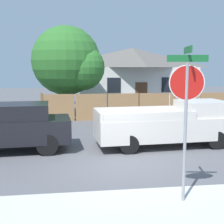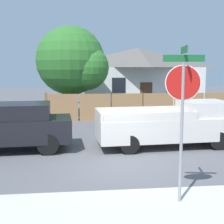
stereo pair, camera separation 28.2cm
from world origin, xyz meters
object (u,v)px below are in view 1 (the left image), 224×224
(red_suv, at_px, (8,126))
(stop_sign, at_px, (186,97))
(orange_pickup, at_px, (171,124))
(oak_tree, at_px, (69,62))
(house, at_px, (132,75))

(red_suv, relative_size, stop_sign, 1.30)
(orange_pickup, bearing_deg, oak_tree, 112.04)
(oak_tree, bearing_deg, stop_sign, -79.18)
(oak_tree, bearing_deg, orange_pickup, -64.37)
(house, xyz_separation_m, orange_pickup, (-1.35, -14.33, -1.58))
(red_suv, height_order, stop_sign, stop_sign)
(house, height_order, stop_sign, house)
(red_suv, distance_m, orange_pickup, 6.18)
(oak_tree, xyz_separation_m, red_suv, (-2.29, -8.10, -2.44))
(red_suv, xyz_separation_m, stop_sign, (4.80, -5.00, 1.43))
(oak_tree, xyz_separation_m, stop_sign, (2.50, -13.10, -1.01))
(house, distance_m, stop_sign, 19.54)
(stop_sign, bearing_deg, red_suv, 143.84)
(red_suv, bearing_deg, oak_tree, 70.60)
(oak_tree, relative_size, orange_pickup, 1.01)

